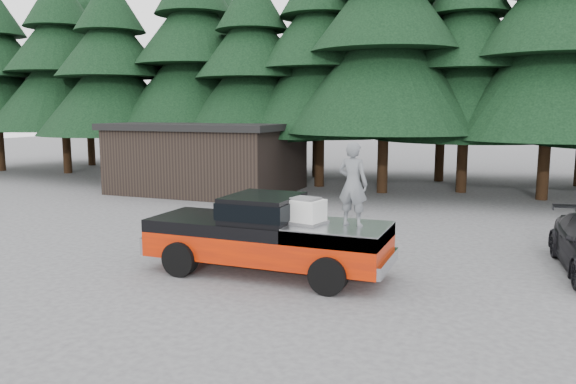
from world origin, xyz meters
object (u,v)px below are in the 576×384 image
at_px(man_on_bed, 353,184).
at_px(utility_building, 208,157).
at_px(air_compressor, 306,212).
at_px(pickup_truck, 267,247).

distance_m(man_on_bed, utility_building, 15.57).
bearing_deg(man_on_bed, utility_building, -39.17).
bearing_deg(air_compressor, man_on_bed, 20.85).
relative_size(air_compressor, man_on_bed, 0.41).
height_order(pickup_truck, man_on_bed, man_on_bed).
relative_size(air_compressor, utility_building, 0.09).
xyz_separation_m(pickup_truck, man_on_bed, (2.08, 0.07, 1.62)).
bearing_deg(man_on_bed, air_compressor, 17.21).
xyz_separation_m(pickup_truck, air_compressor, (1.01, -0.08, 0.93)).
bearing_deg(utility_building, pickup_truck, -54.87).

